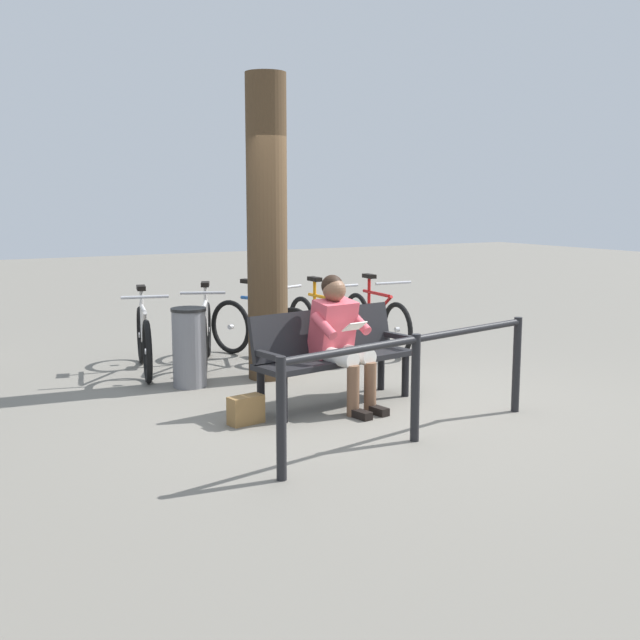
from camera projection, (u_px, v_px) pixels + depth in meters
name	position (u px, v px, depth m)	size (l,w,h in m)	color
ground_plane	(359.00, 403.00, 7.30)	(40.00, 40.00, 0.00)	slate
bench	(331.00, 349.00, 7.24)	(1.65, 0.72, 0.87)	black
person_reading	(340.00, 335.00, 7.07)	(0.53, 0.81, 1.20)	#D84C59
handbag	(246.00, 410.00, 6.62)	(0.30, 0.14, 0.24)	olive
tree_trunk	(267.00, 229.00, 8.12)	(0.42, 0.42, 3.13)	#4C3823
litter_bin	(189.00, 347.00, 7.90)	(0.35, 0.35, 0.80)	slate
bicycle_green	(376.00, 321.00, 9.85)	(0.48, 1.68, 0.94)	black
bicycle_red	(322.00, 326.00, 9.50)	(0.48, 1.68, 0.94)	black
bicycle_blue	(261.00, 329.00, 9.28)	(0.71, 1.59, 0.94)	black
bicycle_purple	(206.00, 334.00, 8.90)	(0.76, 1.56, 0.94)	black
bicycle_black	(144.00, 340.00, 8.54)	(0.56, 1.65, 0.94)	black
railing_fence	(416.00, 369.00, 6.08)	(2.66, 0.58, 0.85)	black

